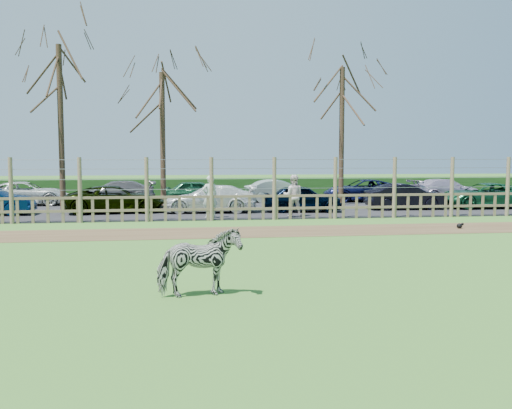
{
  "coord_description": "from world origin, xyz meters",
  "views": [
    {
      "loc": [
        -1.33,
        -14.33,
        2.58
      ],
      "look_at": [
        1.0,
        2.5,
        1.1
      ],
      "focal_mm": 40.0,
      "sensor_mm": 36.0,
      "label": 1
    }
  ],
  "objects": [
    {
      "name": "ground",
      "position": [
        0.0,
        0.0,
        0.0
      ],
      "size": [
        120.0,
        120.0,
        0.0
      ],
      "primitive_type": "plane",
      "color": "#639C3D",
      "rests_on": "ground"
    },
    {
      "name": "dirt_strip",
      "position": [
        0.0,
        4.5,
        0.01
      ],
      "size": [
        34.0,
        2.8,
        0.01
      ],
      "primitive_type": "cube",
      "color": "brown",
      "rests_on": "ground"
    },
    {
      "name": "asphalt",
      "position": [
        0.0,
        14.5,
        0.02
      ],
      "size": [
        44.0,
        13.0,
        0.04
      ],
      "primitive_type": "cube",
      "color": "#232326",
      "rests_on": "ground"
    },
    {
      "name": "hedge",
      "position": [
        0.0,
        21.5,
        0.55
      ],
      "size": [
        46.0,
        2.0,
        1.1
      ],
      "primitive_type": "cube",
      "color": "#1E4716",
      "rests_on": "ground"
    },
    {
      "name": "fence",
      "position": [
        0.0,
        8.0,
        0.8
      ],
      "size": [
        30.16,
        0.16,
        2.5
      ],
      "color": "brown",
      "rests_on": "ground"
    },
    {
      "name": "tree_left",
      "position": [
        -6.5,
        12.5,
        5.62
      ],
      "size": [
        4.8,
        4.8,
        7.88
      ],
      "color": "#3D2B1E",
      "rests_on": "ground"
    },
    {
      "name": "tree_mid",
      "position": [
        -2.0,
        13.5,
        4.87
      ],
      "size": [
        4.8,
        4.8,
        6.83
      ],
      "color": "#3D2B1E",
      "rests_on": "ground"
    },
    {
      "name": "tree_right",
      "position": [
        7.0,
        14.0,
        5.24
      ],
      "size": [
        4.8,
        4.8,
        7.35
      ],
      "color": "#3D2B1E",
      "rests_on": "ground"
    },
    {
      "name": "zebra",
      "position": [
        -0.95,
        -4.08,
        0.63
      ],
      "size": [
        1.59,
        0.93,
        1.26
      ],
      "primitive_type": "imported",
      "rotation": [
        0.0,
        0.0,
        1.75
      ],
      "color": "gray",
      "rests_on": "ground"
    },
    {
      "name": "visitor_a",
      "position": [
        -0.03,
        8.68,
        0.9
      ],
      "size": [
        0.7,
        0.53,
        1.72
      ],
      "primitive_type": "imported",
      "rotation": [
        0.0,
        0.0,
        3.35
      ],
      "color": "silver",
      "rests_on": "asphalt"
    },
    {
      "name": "visitor_b",
      "position": [
        3.42,
        8.74,
        0.9
      ],
      "size": [
        0.97,
        0.84,
        1.72
      ],
      "primitive_type": "imported",
      "rotation": [
        0.0,
        0.0,
        2.89
      ],
      "color": "silver",
      "rests_on": "asphalt"
    },
    {
      "name": "crow",
      "position": [
        8.48,
        4.34,
        0.1
      ],
      "size": [
        0.25,
        0.19,
        0.21
      ],
      "color": "black",
      "rests_on": "ground"
    },
    {
      "name": "car_2",
      "position": [
        -4.04,
        11.34,
        0.64
      ],
      "size": [
        4.52,
        2.49,
        1.2
      ],
      "primitive_type": "imported",
      "rotation": [
        0.0,
        0.0,
        1.69
      ],
      "color": "black",
      "rests_on": "asphalt"
    },
    {
      "name": "car_3",
      "position": [
        0.09,
        10.89,
        0.64
      ],
      "size": [
        4.25,
        1.98,
        1.2
      ],
      "primitive_type": "imported",
      "rotation": [
        0.0,
        0.0,
        4.64
      ],
      "color": "white",
      "rests_on": "asphalt"
    },
    {
      "name": "car_4",
      "position": [
        4.23,
        10.6,
        0.64
      ],
      "size": [
        3.65,
        1.79,
        1.2
      ],
      "primitive_type": "imported",
      "rotation": [
        0.0,
        0.0,
        1.46
      ],
      "color": "black",
      "rests_on": "asphalt"
    },
    {
      "name": "car_5",
      "position": [
        9.25,
        11.08,
        0.64
      ],
      "size": [
        3.67,
        1.35,
        1.2
      ],
      "primitive_type": "imported",
      "rotation": [
        0.0,
        0.0,
        1.55
      ],
      "color": "black",
      "rests_on": "asphalt"
    },
    {
      "name": "car_6",
      "position": [
        13.27,
        11.19,
        0.64
      ],
      "size": [
        4.39,
        2.14,
        1.2
      ],
      "primitive_type": "imported",
      "rotation": [
        0.0,
        0.0,
        4.68
      ],
      "color": "#155332",
      "rests_on": "asphalt"
    },
    {
      "name": "car_8",
      "position": [
        -8.93,
        15.75,
        0.64
      ],
      "size": [
        4.51,
        2.45,
        1.2
      ],
      "primitive_type": "imported",
      "rotation": [
        0.0,
        0.0,
        1.68
      ],
      "color": "silver",
      "rests_on": "asphalt"
    },
    {
      "name": "car_9",
      "position": [
        -4.55,
        15.99,
        0.64
      ],
      "size": [
        4.3,
        2.15,
        1.2
      ],
      "primitive_type": "imported",
      "rotation": [
        0.0,
        0.0,
        4.83
      ],
      "color": "#615D5E",
      "rests_on": "asphalt"
    },
    {
      "name": "car_10",
      "position": [
        -0.23,
        15.93,
        0.64
      ],
      "size": [
        3.59,
        1.6,
        1.2
      ],
      "primitive_type": "imported",
      "rotation": [
        0.0,
        0.0,
        1.52
      ],
      "color": "#1B5331",
      "rests_on": "asphalt"
    },
    {
      "name": "car_11",
      "position": [
        4.13,
        16.22,
        0.64
      ],
      "size": [
        3.73,
        1.54,
        1.2
      ],
      "primitive_type": "imported",
      "rotation": [
        0.0,
        0.0,
        1.65
      ],
      "color": "#B1C4B4",
      "rests_on": "asphalt"
    },
    {
      "name": "car_12",
      "position": [
        8.77,
        15.85,
        0.64
      ],
      "size": [
        4.45,
        2.3,
        1.2
      ],
      "primitive_type": "imported",
      "rotation": [
        0.0,
        0.0,
        4.64
      ],
      "color": "#0E133D",
      "rests_on": "asphalt"
    },
    {
      "name": "car_13",
      "position": [
        13.65,
        15.94,
        0.64
      ],
      "size": [
        4.31,
        2.17,
        1.2
      ],
      "primitive_type": "imported",
      "rotation": [
        0.0,
        0.0,
        1.69
      ],
      "color": "#C1B0C6",
      "rests_on": "asphalt"
    }
  ]
}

